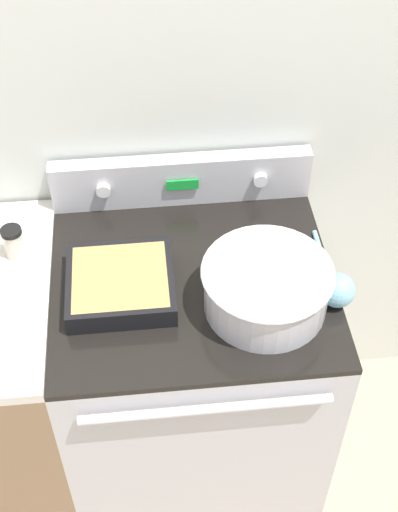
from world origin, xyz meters
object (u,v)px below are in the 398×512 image
Objects in this scene: mixing_bowl at (266,286)px; spice_jar_black_cap at (14,242)px; ladle at (337,289)px; casserole_dish at (120,283)px.

mixing_bowl reaches higher than spice_jar_black_cap.
mixing_bowl reaches higher than ladle.
ladle is (0.54, -0.08, 0.01)m from casserole_dish.
casserole_dish is 0.31m from spice_jar_black_cap.
spice_jar_black_cap reaches higher than casserole_dish.
spice_jar_black_cap is at bearing 159.83° from mixing_bowl.
ladle is at bearing -8.54° from casserole_dish.
ladle is (0.18, 0.00, -0.03)m from mixing_bowl.
mixing_bowl is at bearing -20.17° from spice_jar_black_cap.
casserole_dish is 0.92× the size of ladle.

